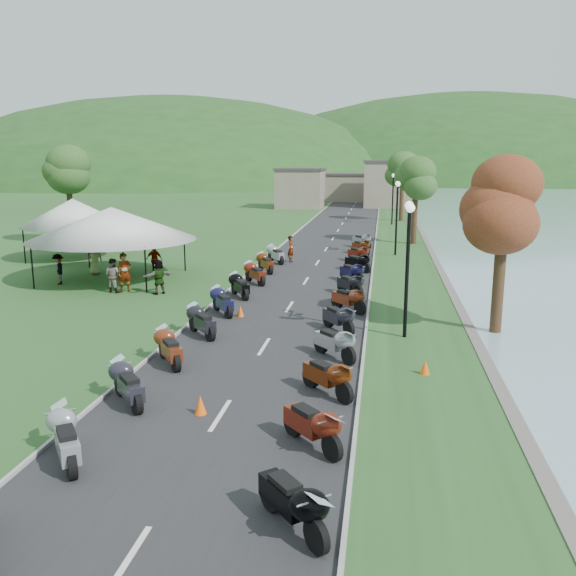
{
  "coord_description": "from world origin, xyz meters",
  "views": [
    {
      "loc": [
        4.03,
        -4.45,
        6.62
      ],
      "look_at": [
        0.23,
        20.11,
        1.3
      ],
      "focal_mm": 38.0,
      "sensor_mm": 36.0,
      "label": 1
    }
  ],
  "objects_px": {
    "vendor_tent_main": "(113,243)",
    "pedestrian_b": "(114,292)",
    "pedestrian_a": "(126,292)",
    "pedestrian_c": "(60,284)"
  },
  "relations": [
    {
      "from": "vendor_tent_main",
      "to": "pedestrian_b",
      "type": "bearing_deg",
      "value": -66.83
    },
    {
      "from": "pedestrian_a",
      "to": "pedestrian_c",
      "type": "distance_m",
      "value": 4.44
    },
    {
      "from": "pedestrian_b",
      "to": "pedestrian_c",
      "type": "bearing_deg",
      "value": -7.69
    },
    {
      "from": "pedestrian_a",
      "to": "pedestrian_b",
      "type": "bearing_deg",
      "value": 159.1
    },
    {
      "from": "vendor_tent_main",
      "to": "pedestrian_c",
      "type": "distance_m",
      "value": 3.57
    },
    {
      "from": "pedestrian_b",
      "to": "pedestrian_c",
      "type": "relative_size",
      "value": 1.05
    },
    {
      "from": "vendor_tent_main",
      "to": "pedestrian_a",
      "type": "height_order",
      "value": "vendor_tent_main"
    },
    {
      "from": "pedestrian_a",
      "to": "vendor_tent_main",
      "type": "bearing_deg",
      "value": 82.37
    },
    {
      "from": "pedestrian_a",
      "to": "pedestrian_b",
      "type": "relative_size",
      "value": 1.15
    },
    {
      "from": "vendor_tent_main",
      "to": "pedestrian_b",
      "type": "relative_size",
      "value": 3.54
    }
  ]
}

